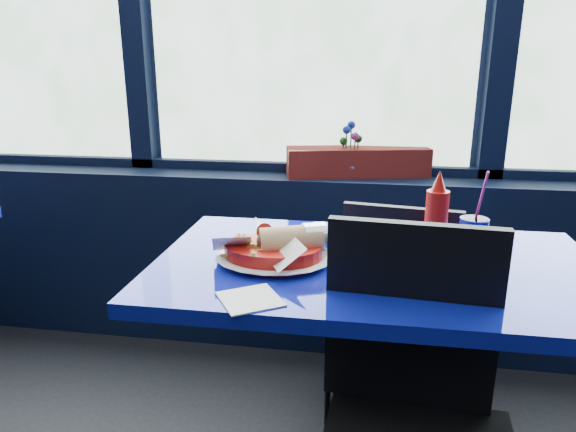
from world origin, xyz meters
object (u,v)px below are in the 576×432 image
object	(u,v)px
near_table	(372,322)
planter_box	(358,162)
chair_near_front	(414,408)
flower_vase	(350,160)
food_basket	(275,249)
soda_cup	(473,239)
ketchup_bottle	(436,217)
chair_near_back	(389,299)

from	to	relation	value
near_table	planter_box	world-z (taller)	planter_box
chair_near_front	flower_vase	world-z (taller)	flower_vase
near_table	food_basket	world-z (taller)	food_basket
food_basket	soda_cup	world-z (taller)	soda_cup
flower_vase	ketchup_bottle	bearing A→B (deg)	-70.14
chair_near_back	food_basket	size ratio (longest dim) A/B	2.91
planter_box	soda_cup	bearing A→B (deg)	-80.87
chair_near_back	flower_vase	xyz separation A→B (m)	(-0.17, 0.54, 0.38)
flower_vase	food_basket	world-z (taller)	flower_vase
chair_near_front	soda_cup	distance (m)	0.49
chair_near_front	planter_box	distance (m)	1.27
chair_near_front	ketchup_bottle	bearing A→B (deg)	85.57
planter_box	chair_near_back	bearing A→B (deg)	-88.69
food_basket	ketchup_bottle	xyz separation A→B (m)	(0.43, 0.15, 0.07)
planter_box	chair_near_front	bearing A→B (deg)	-94.48
planter_box	flower_vase	size ratio (longest dim) A/B	2.59
planter_box	food_basket	xyz separation A→B (m)	(-0.19, -0.94, -0.07)
chair_near_back	soda_cup	distance (m)	0.47
chair_near_front	flower_vase	xyz separation A→B (m)	(-0.20, 1.19, 0.34)
ketchup_bottle	planter_box	bearing A→B (deg)	107.12
chair_near_front	soda_cup	bearing A→B (deg)	71.27
food_basket	soda_cup	distance (m)	0.54
food_basket	planter_box	bearing A→B (deg)	81.89
flower_vase	near_table	bearing A→B (deg)	-82.76
near_table	food_basket	xyz separation A→B (m)	(-0.27, -0.04, 0.22)
soda_cup	chair_near_front	bearing A→B (deg)	-113.69
ketchup_bottle	soda_cup	bearing A→B (deg)	-31.55
near_table	chair_near_back	world-z (taller)	chair_near_back
chair_near_front	flower_vase	bearing A→B (deg)	104.67
ketchup_bottle	soda_cup	distance (m)	0.12
chair_near_back	chair_near_front	bearing A→B (deg)	101.95
flower_vase	soda_cup	xyz separation A→B (m)	(0.37, -0.82, -0.06)
flower_vase	ketchup_bottle	xyz separation A→B (m)	(0.27, -0.76, -0.02)
food_basket	ketchup_bottle	distance (m)	0.46
chair_near_back	food_basket	world-z (taller)	food_basket
food_basket	flower_vase	bearing A→B (deg)	83.47
chair_near_front	food_basket	world-z (taller)	chair_near_front
near_table	food_basket	bearing A→B (deg)	-170.94
chair_near_back	ketchup_bottle	size ratio (longest dim) A/B	3.57
soda_cup	planter_box	bearing A→B (deg)	111.63
chair_near_back	planter_box	world-z (taller)	planter_box
ketchup_bottle	food_basket	bearing A→B (deg)	-160.88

